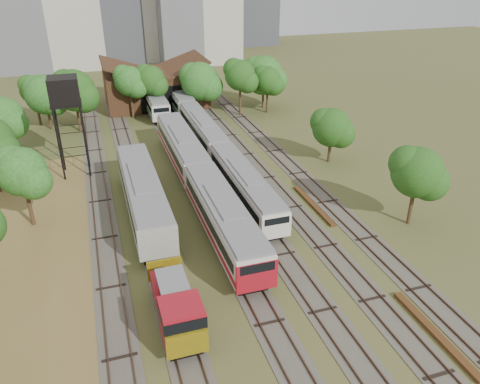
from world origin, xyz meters
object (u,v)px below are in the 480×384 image
object	(u,v)px
shunter_locomotive	(177,310)
water_tower	(64,93)
railcar_red_set	(200,178)
railcar_green_set	(203,130)

from	to	relation	value
shunter_locomotive	water_tower	distance (m)	29.97
shunter_locomotive	water_tower	world-z (taller)	water_tower
railcar_red_set	shunter_locomotive	xyz separation A→B (m)	(-6.00, -18.36, -0.40)
railcar_red_set	railcar_green_set	distance (m)	15.50
water_tower	railcar_red_set	bearing A→B (deg)	-39.65
railcar_green_set	railcar_red_set	bearing A→B (deg)	-104.96
railcar_red_set	water_tower	world-z (taller)	water_tower
railcar_red_set	water_tower	distance (m)	17.25
shunter_locomotive	water_tower	size ratio (longest dim) A/B	0.73
shunter_locomotive	water_tower	bearing A→B (deg)	102.05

